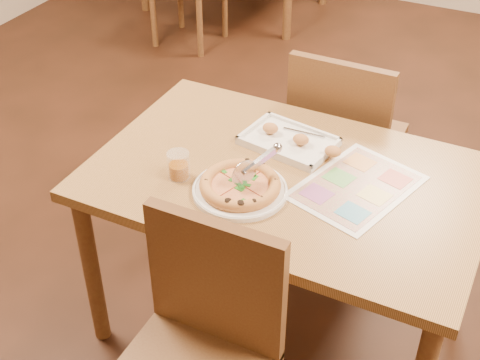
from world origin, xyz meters
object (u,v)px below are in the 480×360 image
at_px(chair_near, 202,331).
at_px(glass_tumbler, 179,167).
at_px(plate, 240,190).
at_px(appetizer_tray, 291,142).
at_px(dining_table, 286,195).
at_px(pizza_cutter, 255,165).
at_px(chair_far, 343,127).
at_px(pizza, 240,185).
at_px(menu, 357,187).

bearing_deg(chair_near, glass_tumbler, 126.26).
height_order(plate, appetizer_tray, appetizer_tray).
relative_size(dining_table, pizza_cutter, 8.16).
xyz_separation_m(dining_table, chair_far, (-0.00, 0.60, -0.07)).
bearing_deg(appetizer_tray, chair_near, -85.72).
relative_size(dining_table, plate, 4.26).
distance_m(pizza, menu, 0.38).
xyz_separation_m(chair_far, pizza_cutter, (-0.07, -0.72, 0.25)).
distance_m(chair_near, glass_tumbler, 0.57).
xyz_separation_m(dining_table, chair_near, (0.00, -0.60, -0.07)).
height_order(chair_far, pizza_cutter, chair_far).
height_order(chair_near, glass_tumbler, chair_near).
relative_size(pizza, appetizer_tray, 0.70).
bearing_deg(chair_near, dining_table, 90.00).
bearing_deg(chair_far, glass_tumbler, 67.68).
distance_m(pizza_cutter, appetizer_tray, 0.30).
bearing_deg(chair_far, menu, 111.94).
distance_m(pizza, pizza_cutter, 0.08).
bearing_deg(dining_table, menu, 8.53).
xyz_separation_m(pizza_cutter, appetizer_tray, (0.01, 0.28, -0.08)).
distance_m(chair_near, pizza, 0.49).
distance_m(chair_far, menu, 0.63).
xyz_separation_m(plate, menu, (0.33, 0.19, -0.01)).
xyz_separation_m(chair_near, menu, (0.23, 0.64, 0.16)).
bearing_deg(appetizer_tray, menu, -24.84).
bearing_deg(appetizer_tray, pizza, -97.24).
xyz_separation_m(appetizer_tray, menu, (0.29, -0.13, -0.01)).
bearing_deg(plate, chair_near, -77.52).
bearing_deg(glass_tumbler, pizza_cutter, 11.62).
bearing_deg(menu, pizza, -149.73).
bearing_deg(pizza, chair_near, -77.52).
xyz_separation_m(dining_table, plate, (-0.10, -0.16, 0.09)).
xyz_separation_m(chair_far, menu, (0.23, -0.57, 0.16)).
height_order(pizza_cutter, menu, pizza_cutter).
bearing_deg(pizza, appetizer_tray, 82.76).
xyz_separation_m(chair_far, appetizer_tray, (-0.06, -0.44, 0.17)).
height_order(chair_near, chair_far, same).
bearing_deg(glass_tumbler, appetizer_tray, 52.38).
distance_m(chair_far, glass_tumbler, 0.86).
bearing_deg(dining_table, appetizer_tray, 109.02).
relative_size(plate, glass_tumbler, 3.29).
bearing_deg(plate, glass_tumbler, -176.85).
bearing_deg(appetizer_tray, plate, -97.16).
bearing_deg(glass_tumbler, menu, 20.53).
bearing_deg(glass_tumbler, plate, 3.15).
relative_size(chair_far, pizza_cutter, 2.95).
height_order(chair_near, menu, chair_near).
height_order(appetizer_tray, glass_tumbler, glass_tumbler).
height_order(chair_near, pizza_cutter, chair_near).
bearing_deg(pizza_cutter, glass_tumbler, 131.21).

